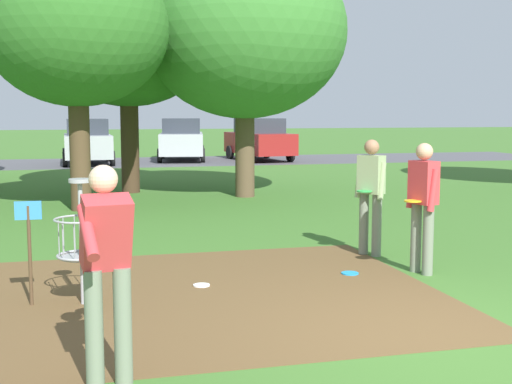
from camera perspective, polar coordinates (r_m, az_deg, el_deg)
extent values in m
plane|color=#3D6B28|center=(6.64, 16.03, -12.04)|extent=(160.00, 160.00, 0.00)
cube|color=brown|center=(7.99, -3.72, -8.53)|extent=(5.27, 4.72, 0.01)
cylinder|color=#9E9EA3|center=(7.67, -14.42, -4.24)|extent=(0.05, 0.05, 1.35)
cylinder|color=#9E9EA3|center=(7.57, -14.57, 0.93)|extent=(0.24, 0.24, 0.04)
torus|color=#9E9EA3|center=(7.62, -14.48, -2.21)|extent=(0.58, 0.58, 0.02)
torus|color=#9E9EA3|center=(7.69, -14.39, -5.15)|extent=(0.55, 0.55, 0.03)
cylinder|color=#9E9EA3|center=(7.70, -14.39, -5.30)|extent=(0.48, 0.48, 0.02)
cylinder|color=gray|center=(7.66, -12.65, -3.64)|extent=(0.01, 0.01, 0.40)
cylinder|color=gray|center=(7.79, -13.02, -3.46)|extent=(0.01, 0.01, 0.40)
cylinder|color=gray|center=(7.88, -13.90, -3.38)|extent=(0.01, 0.01, 0.40)
cylinder|color=gray|center=(7.88, -14.97, -3.41)|extent=(0.01, 0.01, 0.40)
cylinder|color=gray|center=(7.80, -15.85, -3.55)|extent=(0.01, 0.01, 0.40)
cylinder|color=gray|center=(7.66, -16.22, -3.74)|extent=(0.01, 0.01, 0.40)
cylinder|color=gray|center=(7.52, -15.91, -3.92)|extent=(0.01, 0.01, 0.40)
cylinder|color=gray|center=(7.43, -15.00, -4.01)|extent=(0.01, 0.01, 0.40)
cylinder|color=gray|center=(7.43, -13.87, -3.98)|extent=(0.01, 0.01, 0.40)
cylinder|color=gray|center=(7.52, -12.97, -3.83)|extent=(0.01, 0.01, 0.40)
cylinder|color=#4C3823|center=(7.81, -18.44, -5.11)|extent=(0.04, 0.04, 1.10)
cube|color=#3384C6|center=(7.73, -18.58, -1.47)|extent=(0.28, 0.03, 0.20)
cylinder|color=slate|center=(10.10, 10.09, -2.76)|extent=(0.14, 0.14, 0.92)
cylinder|color=slate|center=(10.21, 9.03, -2.64)|extent=(0.14, 0.14, 0.92)
cube|color=#93A875|center=(10.06, 9.64, 1.46)|extent=(0.39, 0.42, 0.56)
sphere|color=#9E7051|center=(10.03, 9.68, 3.74)|extent=(0.22, 0.22, 0.22)
cylinder|color=#93A875|center=(9.95, 10.50, 0.91)|extent=(0.19, 0.17, 0.55)
cylinder|color=#93A875|center=(10.15, 8.66, 1.05)|extent=(0.19, 0.17, 0.55)
cylinder|color=green|center=(9.93, 9.07, 0.07)|extent=(0.22, 0.22, 0.02)
cylinder|color=slate|center=(5.41, -13.43, -11.16)|extent=(0.14, 0.14, 0.92)
cylinder|color=slate|center=(5.45, -11.10, -10.97)|extent=(0.14, 0.14, 0.92)
cube|color=#D1383D|center=(5.25, -12.46, -3.35)|extent=(0.41, 0.43, 0.60)
sphere|color=beige|center=(5.26, -12.69, 1.05)|extent=(0.22, 0.22, 0.22)
cylinder|color=#D1383D|center=(5.55, -11.42, -1.55)|extent=(0.18, 0.59, 0.21)
cylinder|color=#1E93DB|center=(5.83, -11.97, -1.48)|extent=(0.22, 0.22, 0.02)
cylinder|color=#D1383D|center=(5.04, -13.91, -3.26)|extent=(0.16, 0.49, 0.37)
cylinder|color=slate|center=(9.07, 14.23, -3.93)|extent=(0.14, 0.14, 0.92)
cylinder|color=slate|center=(9.23, 13.27, -3.73)|extent=(0.14, 0.14, 0.92)
cube|color=#D1383D|center=(9.05, 13.88, 0.78)|extent=(0.31, 0.41, 0.56)
sphere|color=tan|center=(9.01, 13.95, 3.31)|extent=(0.22, 0.22, 0.22)
cylinder|color=#D1383D|center=(8.91, 14.62, 0.13)|extent=(0.18, 0.13, 0.55)
cylinder|color=#D1383D|center=(9.18, 12.95, 0.36)|extent=(0.18, 0.13, 0.55)
cylinder|color=gold|center=(8.95, 13.01, -0.74)|extent=(0.22, 0.22, 0.02)
cylinder|color=white|center=(8.36, -4.59, -7.81)|extent=(0.21, 0.21, 0.02)
cylinder|color=#1E93DB|center=(9.02, 7.89, -6.78)|extent=(0.22, 0.22, 0.02)
cylinder|color=brown|center=(16.94, -0.94, 3.30)|extent=(0.48, 0.48, 2.19)
ellipsoid|color=#38752D|center=(17.03, -0.96, 13.33)|extent=(5.00, 5.00, 4.25)
cylinder|color=#422D1E|center=(18.11, -10.53, 3.87)|extent=(0.47, 0.47, 2.48)
ellipsoid|color=#2D6623|center=(18.22, -10.74, 13.43)|extent=(4.77, 4.77, 4.05)
cylinder|color=#4C3823|center=(15.02, -14.55, 3.07)|extent=(0.44, 0.44, 2.41)
ellipsoid|color=#2D6623|center=(15.10, -14.85, 13.20)|extent=(3.89, 3.89, 3.30)
cube|color=#4C4C51|center=(29.33, -7.95, 2.54)|extent=(36.00, 6.00, 0.01)
cube|color=#B2B7BC|center=(28.49, -13.95, 3.79)|extent=(1.90, 4.24, 0.90)
cube|color=#2D333D|center=(28.46, -14.00, 5.34)|extent=(1.63, 2.22, 0.64)
cylinder|color=black|center=(29.80, -15.74, 2.99)|extent=(0.19, 0.60, 0.60)
cylinder|color=black|center=(29.85, -12.28, 3.10)|extent=(0.19, 0.60, 0.60)
cylinder|color=black|center=(27.20, -15.74, 2.66)|extent=(0.19, 0.60, 0.60)
cylinder|color=black|center=(27.26, -11.95, 2.78)|extent=(0.19, 0.60, 0.60)
cube|color=#B2B7BC|center=(29.89, -6.26, 4.08)|extent=(2.44, 4.43, 0.90)
cube|color=#2D333D|center=(29.87, -6.28, 5.56)|extent=(1.91, 2.41, 0.64)
cylinder|color=black|center=(31.25, -7.86, 3.34)|extent=(0.27, 0.62, 0.60)
cylinder|color=black|center=(31.21, -4.55, 3.38)|extent=(0.27, 0.62, 0.60)
cylinder|color=black|center=(28.65, -8.09, 3.04)|extent=(0.27, 0.62, 0.60)
cylinder|color=black|center=(28.62, -4.49, 3.08)|extent=(0.27, 0.62, 0.60)
cube|color=maroon|center=(29.85, 0.28, 4.12)|extent=(2.36, 4.41, 0.90)
cube|color=#2D333D|center=(29.82, 0.28, 5.59)|extent=(1.87, 2.38, 0.64)
cylinder|color=black|center=(30.76, -2.20, 3.35)|extent=(0.26, 0.62, 0.60)
cylinder|color=black|center=(31.42, 0.89, 3.42)|extent=(0.26, 0.62, 0.60)
cylinder|color=black|center=(28.33, -0.40, 3.06)|extent=(0.26, 0.62, 0.60)
cylinder|color=black|center=(29.04, 2.91, 3.15)|extent=(0.26, 0.62, 0.60)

